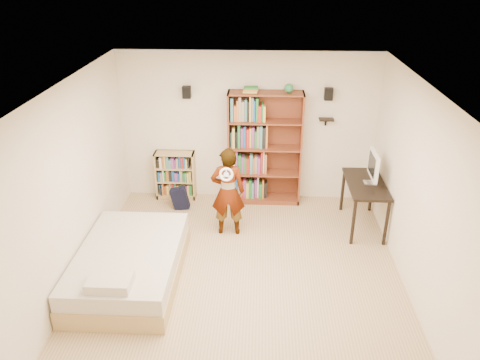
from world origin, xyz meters
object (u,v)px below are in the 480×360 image
object	(u,v)px
daybed	(129,261)
person	(228,192)
low_bookshelf	(176,175)
computer_desk	(363,205)
tall_bookshelf	(265,149)

from	to	relation	value
daybed	person	xyz separation A→B (m)	(1.28, 1.30, 0.43)
low_bookshelf	computer_desk	size ratio (longest dim) A/B	0.76
low_bookshelf	daybed	world-z (taller)	low_bookshelf
low_bookshelf	daybed	xyz separation A→B (m)	(-0.22, -2.49, -0.14)
computer_desk	tall_bookshelf	bearing A→B (deg)	152.90
computer_desk	person	size ratio (longest dim) A/B	0.80
low_bookshelf	computer_desk	world-z (taller)	low_bookshelf
tall_bookshelf	daybed	size ratio (longest dim) A/B	0.97
person	tall_bookshelf	bearing A→B (deg)	-119.64
daybed	person	world-z (taller)	person
low_bookshelf	person	xyz separation A→B (m)	(1.05, -1.19, 0.29)
computer_desk	daybed	bearing A→B (deg)	-155.34
tall_bookshelf	computer_desk	size ratio (longest dim) A/B	1.72
tall_bookshelf	computer_desk	xyz separation A→B (m)	(1.64, -0.84, -0.62)
low_bookshelf	daybed	bearing A→B (deg)	-95.07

